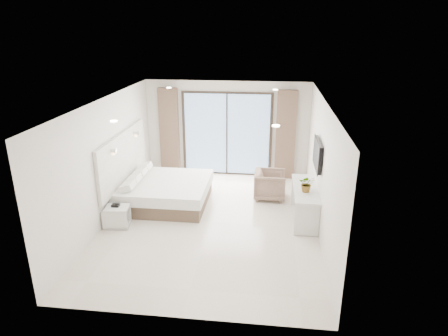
{
  "coord_description": "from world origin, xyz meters",
  "views": [
    {
      "loc": [
        1.21,
        -7.85,
        4.16
      ],
      "look_at": [
        0.23,
        0.4,
        1.15
      ],
      "focal_mm": 32.0,
      "sensor_mm": 36.0,
      "label": 1
    }
  ],
  "objects": [
    {
      "name": "room_shell",
      "position": [
        -0.2,
        0.84,
        1.58
      ],
      "size": [
        4.62,
        6.22,
        2.72
      ],
      "color": "silver",
      "rests_on": "ground"
    },
    {
      "name": "plant",
      "position": [
        2.04,
        0.16,
        0.91
      ],
      "size": [
        0.39,
        0.42,
        0.29
      ],
      "primitive_type": "imported",
      "rotation": [
        0.0,
        0.0,
        -0.15
      ],
      "color": "#33662D",
      "rests_on": "console_desk"
    },
    {
      "name": "bed",
      "position": [
        -1.27,
        0.86,
        0.3
      ],
      "size": [
        2.07,
        1.97,
        0.72
      ],
      "color": "brown",
      "rests_on": "ground"
    },
    {
      "name": "phone",
      "position": [
        -2.03,
        -0.39,
        0.48
      ],
      "size": [
        0.16,
        0.13,
        0.05
      ],
      "primitive_type": "cube",
      "rotation": [
        0.0,
        0.0,
        -0.0
      ],
      "color": "black",
      "rests_on": "nightstand"
    },
    {
      "name": "console_desk",
      "position": [
        2.04,
        0.39,
        0.57
      ],
      "size": [
        0.53,
        1.68,
        0.77
      ],
      "color": "silver",
      "rests_on": "ground"
    },
    {
      "name": "armchair",
      "position": [
        1.26,
        1.49,
        0.39
      ],
      "size": [
        0.71,
        0.76,
        0.78
      ],
      "primitive_type": "imported",
      "rotation": [
        0.0,
        0.0,
        1.57
      ],
      "color": "#9D7C66",
      "rests_on": "ground"
    },
    {
      "name": "nightstand",
      "position": [
        -1.99,
        -0.42,
        0.23
      ],
      "size": [
        0.54,
        0.46,
        0.45
      ],
      "rotation": [
        0.0,
        0.0,
        0.11
      ],
      "color": "silver",
      "rests_on": "ground"
    },
    {
      "name": "ground",
      "position": [
        0.0,
        0.0,
        0.0
      ],
      "size": [
        6.2,
        6.2,
        0.0
      ],
      "primitive_type": "plane",
      "color": "beige",
      "rests_on": "ground"
    }
  ]
}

